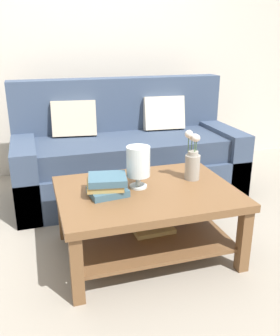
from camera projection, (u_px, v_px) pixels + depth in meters
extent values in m
plane|color=gray|center=(139.00, 231.00, 2.83)|extent=(10.00, 10.00, 0.00)
cube|color=beige|center=(93.00, 45.00, 3.86)|extent=(6.40, 0.12, 2.70)
cube|color=#384760|center=(129.00, 176.00, 3.46)|extent=(2.07, 0.90, 0.36)
cube|color=#324057|center=(130.00, 148.00, 3.34)|extent=(1.83, 0.74, 0.20)
cube|color=#384760|center=(119.00, 114.00, 3.60)|extent=(2.07, 0.20, 0.70)
cube|color=#384760|center=(26.00, 174.00, 3.16)|extent=(0.20, 0.90, 0.60)
cube|color=#384760|center=(218.00, 155.00, 3.68)|extent=(0.20, 0.90, 0.60)
cube|color=beige|center=(74.00, 119.00, 3.34)|extent=(0.42, 0.23, 0.34)
cube|color=beige|center=(164.00, 113.00, 3.58)|extent=(0.41, 0.21, 0.34)
cube|color=brown|center=(147.00, 193.00, 2.40)|extent=(1.16, 0.85, 0.05)
cube|color=brown|center=(77.00, 270.00, 2.00)|extent=(0.07, 0.07, 0.43)
cube|color=brown|center=(244.00, 240.00, 2.29)|extent=(0.07, 0.07, 0.43)
cube|color=brown|center=(63.00, 212.00, 2.67)|extent=(0.07, 0.07, 0.43)
cube|color=brown|center=(193.00, 195.00, 2.96)|extent=(0.07, 0.07, 0.43)
cube|color=brown|center=(146.00, 234.00, 2.50)|extent=(1.04, 0.73, 0.02)
cube|color=tan|center=(152.00, 228.00, 2.53)|extent=(0.29, 0.21, 0.03)
cube|color=#3D6075|center=(108.00, 192.00, 2.30)|extent=(0.25, 0.22, 0.04)
cube|color=tan|center=(105.00, 185.00, 2.31)|extent=(0.26, 0.24, 0.04)
cube|color=#3D6075|center=(107.00, 179.00, 2.29)|extent=(0.27, 0.25, 0.04)
cylinder|color=silver|center=(138.00, 186.00, 2.43)|extent=(0.12, 0.12, 0.02)
cylinder|color=silver|center=(138.00, 180.00, 2.41)|extent=(0.04, 0.04, 0.07)
cylinder|color=silver|center=(138.00, 161.00, 2.37)|extent=(0.16, 0.16, 0.20)
sphere|color=tan|center=(135.00, 168.00, 2.38)|extent=(0.05, 0.05, 0.05)
sphere|color=#993833|center=(141.00, 166.00, 2.40)|extent=(0.06, 0.06, 0.06)
cylinder|color=#9E998E|center=(192.00, 167.00, 2.54)|extent=(0.11, 0.11, 0.18)
cylinder|color=#9E998E|center=(193.00, 153.00, 2.51)|extent=(0.07, 0.07, 0.03)
cylinder|color=#426638|center=(196.00, 146.00, 2.49)|extent=(0.01, 0.01, 0.08)
sphere|color=silver|center=(197.00, 138.00, 2.48)|extent=(0.05, 0.05, 0.05)
cylinder|color=#426638|center=(192.00, 144.00, 2.52)|extent=(0.01, 0.01, 0.08)
sphere|color=silver|center=(192.00, 137.00, 2.50)|extent=(0.05, 0.05, 0.05)
cylinder|color=#426638|center=(188.00, 144.00, 2.48)|extent=(0.01, 0.01, 0.11)
sphere|color=silver|center=(189.00, 134.00, 2.46)|extent=(0.06, 0.06, 0.06)
cylinder|color=#426638|center=(195.00, 146.00, 2.47)|extent=(0.01, 0.01, 0.08)
sphere|color=silver|center=(195.00, 138.00, 2.45)|extent=(0.05, 0.05, 0.05)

